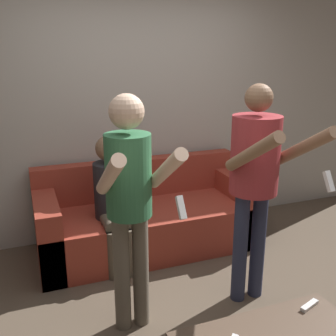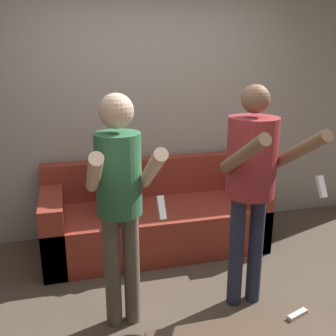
{
  "view_description": "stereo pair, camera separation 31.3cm",
  "coord_description": "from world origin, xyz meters",
  "px_view_note": "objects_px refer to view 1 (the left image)",
  "views": [
    {
      "loc": [
        -1.1,
        -2.1,
        1.87
      ],
      "look_at": [
        -0.03,
        0.71,
        0.96
      ],
      "focal_mm": 42.0,
      "sensor_mm": 36.0,
      "label": 1
    },
    {
      "loc": [
        -0.8,
        -2.2,
        1.87
      ],
      "look_at": [
        -0.03,
        0.71,
        0.96
      ],
      "focal_mm": 42.0,
      "sensor_mm": 36.0,
      "label": 2
    }
  ],
  "objects_px": {
    "person_seated": "(112,197)",
    "remote_far": "(309,305)",
    "person_standing_right": "(256,171)",
    "person_standing_left": "(130,193)",
    "couch": "(148,219)"
  },
  "relations": [
    {
      "from": "person_seated",
      "to": "person_standing_left",
      "type": "bearing_deg",
      "value": -94.84
    },
    {
      "from": "person_standing_right",
      "to": "person_seated",
      "type": "height_order",
      "value": "person_standing_right"
    },
    {
      "from": "couch",
      "to": "remote_far",
      "type": "xyz_separation_m",
      "value": [
        0.49,
        -1.73,
        0.07
      ]
    },
    {
      "from": "person_standing_left",
      "to": "remote_far",
      "type": "xyz_separation_m",
      "value": [
        0.95,
        -0.64,
        -0.65
      ]
    },
    {
      "from": "person_seated",
      "to": "person_standing_right",
      "type": "bearing_deg",
      "value": -46.62
    },
    {
      "from": "couch",
      "to": "remote_far",
      "type": "height_order",
      "value": "couch"
    },
    {
      "from": "person_standing_left",
      "to": "remote_far",
      "type": "relative_size",
      "value": 10.56
    },
    {
      "from": "person_seated",
      "to": "remote_far",
      "type": "bearing_deg",
      "value": -60.37
    },
    {
      "from": "person_standing_left",
      "to": "person_seated",
      "type": "relative_size",
      "value": 1.39
    },
    {
      "from": "person_seated",
      "to": "remote_far",
      "type": "distance_m",
      "value": 1.8
    },
    {
      "from": "person_standing_right",
      "to": "person_seated",
      "type": "distance_m",
      "value": 1.3
    },
    {
      "from": "couch",
      "to": "person_standing_right",
      "type": "distance_m",
      "value": 1.41
    },
    {
      "from": "person_standing_left",
      "to": "person_seated",
      "type": "bearing_deg",
      "value": 85.16
    },
    {
      "from": "person_standing_right",
      "to": "person_seated",
      "type": "xyz_separation_m",
      "value": [
        -0.85,
        0.9,
        -0.4
      ]
    },
    {
      "from": "person_seated",
      "to": "couch",
      "type": "bearing_deg",
      "value": 26.54
    }
  ]
}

